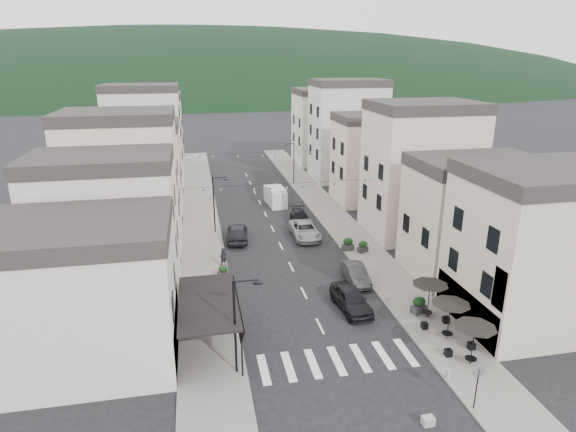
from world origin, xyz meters
The scene contains 31 objects.
ground centered at (0.00, 0.00, 0.00)m, with size 700.00×700.00×0.00m, color black.
sidewalk_left centered at (-7.50, 32.00, 0.06)m, with size 4.00×76.00×0.12m, color slate.
sidewalk_right centered at (7.50, 32.00, 0.06)m, with size 4.00×76.00×0.12m, color slate.
hill_backdrop centered at (0.00, 300.00, 0.00)m, with size 640.00×360.00×70.00m, color black.
boutique_building centered at (-15.50, 5.00, 4.00)m, with size 12.00×8.00×8.00m, color beige.
bistro_building centered at (14.50, 4.00, 5.00)m, with size 10.00×8.00×10.00m, color #B4AC8F.
boutique_awning centered at (-7.25, 5.00, 3.11)m, with size 3.77×7.50×3.28m.
buildings_row_left centered at (-14.50, 37.75, 6.12)m, with size 10.20×54.16×14.00m.
buildings_row_right centered at (14.50, 36.59, 6.32)m, with size 10.20×54.16×14.50m.
cafe_terrace centered at (7.70, 2.80, 2.36)m, with size 2.50×8.10×2.53m.
streetlamp_left_near centered at (-5.82, 2.00, 3.70)m, with size 1.70×0.56×6.00m.
streetlamp_left_far centered at (-5.82, 26.00, 3.70)m, with size 1.70×0.56×6.00m.
streetlamp_right_far centered at (5.82, 44.00, 3.70)m, with size 1.70×0.56×6.00m.
traffic_sign centered at (5.80, -3.50, 1.93)m, with size 0.70×0.07×2.70m.
bollards centered at (0.00, 5.50, 0.42)m, with size 11.66×10.26×0.60m.
bunting_near centered at (0.00, 22.00, 5.65)m, with size 19.00×0.28×0.62m.
bunting_far centered at (0.00, 38.00, 5.65)m, with size 19.00×0.28×0.62m.
parked_car_a centered at (2.80, 7.85, 0.82)m, with size 1.94×4.81×1.64m, color black.
parked_car_b centered at (4.60, 12.12, 0.71)m, with size 1.50×4.31×1.42m, color #313133.
parked_car_c centered at (2.80, 22.85, 0.78)m, with size 2.58×5.60×1.56m, color #969A9E.
parked_car_d centered at (3.26, 27.33, 0.67)m, with size 1.89×4.64×1.35m, color black.
parked_car_e centered at (-4.01, 23.29, 0.86)m, with size 2.03×5.05×1.72m, color black.
delivery_van centered at (1.81, 34.66, 1.13)m, with size 2.26×4.95×2.31m.
pedestrian_a centered at (-5.80, 17.16, 0.94)m, with size 0.60×0.39×1.64m, color black.
pedestrian_b centered at (-5.80, 17.12, 0.89)m, with size 0.75×0.58×1.54m, color black.
concrete_block_b centered at (2.95, -4.03, 0.23)m, with size 0.60×0.45×0.45m, color gray.
planter_la centered at (-6.17, 13.09, 0.60)m, with size 0.93×0.58×0.99m.
planter_lb centered at (-6.00, 14.86, 0.60)m, with size 0.97×0.67×1.00m.
planter_ra centered at (7.34, 6.27, 0.72)m, with size 1.25×0.99×1.23m.
planter_rb centered at (6.00, 18.49, 0.72)m, with size 1.12×0.65×1.23m.
planter_rc centered at (7.23, 17.77, 0.65)m, with size 1.11×0.86×1.10m.
Camera 1 is at (-7.76, -21.93, 17.65)m, focal length 30.00 mm.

